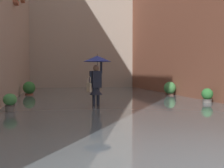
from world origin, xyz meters
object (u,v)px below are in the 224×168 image
Objects in this scene: potted_plant_far_left at (207,97)px; potted_plant_near_right at (10,103)px; potted_plant_far_right at (29,89)px; person_wading at (97,70)px; potted_plant_mid_left at (170,89)px.

potted_plant_far_left reaches higher than potted_plant_near_right.
potted_plant_far_right is 7.15m from potted_plant_near_right.
person_wading is 2.29× the size of potted_plant_far_right.
potted_plant_near_right is (7.53, 5.59, -0.06)m from potted_plant_mid_left.
potted_plant_far_left is (-4.51, 0.04, -1.08)m from person_wading.
potted_plant_mid_left reaches higher than potted_plant_far_left.
potted_plant_far_right reaches higher than potted_plant_near_right.
person_wading is at bearing 42.28° from potted_plant_mid_left.
potted_plant_far_left is 9.37m from potted_plant_far_right.
potted_plant_near_right is (7.46, 1.38, 0.02)m from potted_plant_far_left.
potted_plant_far_right is (7.39, -5.77, 0.08)m from potted_plant_far_left.
potted_plant_far_right is (2.88, -5.72, -0.99)m from person_wading.
person_wading is at bearing -0.54° from potted_plant_far_left.
potted_plant_far_left is 1.02× the size of potted_plant_near_right.
potted_plant_mid_left is (-4.57, -4.16, -1.00)m from person_wading.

